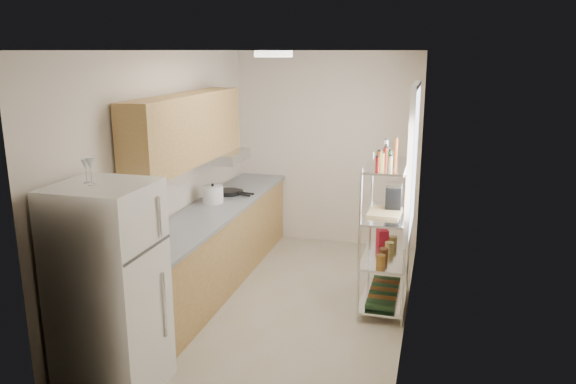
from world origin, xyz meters
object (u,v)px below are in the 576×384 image
(rice_cooker, at_px, (213,194))
(espresso_machine, at_px, (394,197))
(frying_pan_large, at_px, (229,192))
(cutting_board, at_px, (385,212))
(refrigerator, at_px, (110,291))

(rice_cooker, distance_m, espresso_machine, 2.07)
(frying_pan_large, xyz_separation_m, espresso_machine, (2.02, -0.56, 0.22))
(cutting_board, bearing_deg, refrigerator, -132.45)
(frying_pan_large, bearing_deg, rice_cooker, -77.45)
(refrigerator, height_order, rice_cooker, refrigerator)
(cutting_board, xyz_separation_m, espresso_machine, (0.07, 0.17, 0.12))
(refrigerator, xyz_separation_m, cutting_board, (1.85, 2.03, 0.19))
(frying_pan_large, bearing_deg, refrigerator, -70.62)
(rice_cooker, xyz_separation_m, espresso_machine, (2.06, -0.15, 0.15))
(frying_pan_large, bearing_deg, espresso_machine, 1.92)
(rice_cooker, xyz_separation_m, cutting_board, (1.99, -0.32, 0.03))
(frying_pan_large, xyz_separation_m, cutting_board, (1.95, -0.73, 0.10))
(rice_cooker, distance_m, frying_pan_large, 0.41)
(refrigerator, relative_size, cutting_board, 4.17)
(rice_cooker, height_order, cutting_board, rice_cooker)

